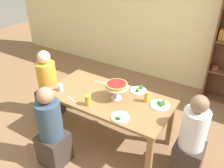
% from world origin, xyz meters
% --- Properties ---
extents(ground_plane, '(12.00, 12.00, 0.00)m').
position_xyz_m(ground_plane, '(0.00, 0.00, 0.00)').
color(ground_plane, '#846042').
extents(rear_partition, '(8.00, 0.12, 2.80)m').
position_xyz_m(rear_partition, '(0.00, 2.20, 1.40)').
color(rear_partition, beige).
rests_on(rear_partition, ground_plane).
extents(dining_table, '(1.72, 0.85, 0.74)m').
position_xyz_m(dining_table, '(0.00, 0.00, 0.65)').
color(dining_table, olive).
rests_on(dining_table, ground_plane).
extents(diner_head_east, '(0.34, 0.34, 1.15)m').
position_xyz_m(diner_head_east, '(1.16, 0.01, 0.49)').
color(diner_head_east, '#382D28').
rests_on(diner_head_east, ground_plane).
extents(diner_near_left, '(0.34, 0.34, 1.15)m').
position_xyz_m(diner_near_left, '(-0.37, -0.74, 0.49)').
color(diner_near_left, '#382D28').
rests_on(diner_near_left, ground_plane).
extents(diner_head_west, '(0.34, 0.34, 1.15)m').
position_xyz_m(diner_head_west, '(-1.16, 0.01, 0.49)').
color(diner_head_west, '#382D28').
rests_on(diner_head_west, ground_plane).
extents(deep_dish_pizza_stand, '(0.32, 0.32, 0.23)m').
position_xyz_m(deep_dish_pizza_stand, '(0.11, 0.03, 0.93)').
color(deep_dish_pizza_stand, silver).
rests_on(deep_dish_pizza_stand, dining_table).
extents(salad_plate_near_diner, '(0.23, 0.23, 0.06)m').
position_xyz_m(salad_plate_near_diner, '(0.36, -0.31, 0.75)').
color(salad_plate_near_diner, white).
rests_on(salad_plate_near_diner, dining_table).
extents(salad_plate_far_diner, '(0.23, 0.23, 0.07)m').
position_xyz_m(salad_plate_far_diner, '(0.29, 0.35, 0.76)').
color(salad_plate_far_diner, white).
rests_on(salad_plate_far_diner, dining_table).
extents(salad_plate_spare, '(0.25, 0.25, 0.07)m').
position_xyz_m(salad_plate_spare, '(0.68, 0.18, 0.76)').
color(salad_plate_spare, white).
rests_on(salad_plate_spare, dining_table).
extents(beer_glass_amber_tall, '(0.07, 0.07, 0.15)m').
position_xyz_m(beer_glass_amber_tall, '(0.49, 0.17, 0.81)').
color(beer_glass_amber_tall, gold).
rests_on(beer_glass_amber_tall, dining_table).
extents(beer_glass_amber_short, '(0.08, 0.08, 0.14)m').
position_xyz_m(beer_glass_amber_short, '(-0.12, -0.29, 0.81)').
color(beer_glass_amber_short, gold).
rests_on(beer_glass_amber_short, dining_table).
extents(water_glass_clear_near, '(0.07, 0.07, 0.10)m').
position_xyz_m(water_glass_clear_near, '(-0.66, -0.22, 0.79)').
color(water_glass_clear_near, white).
rests_on(water_glass_clear_near, dining_table).
extents(cutlery_fork_near, '(0.18, 0.07, 0.00)m').
position_xyz_m(cutlery_fork_near, '(-0.38, -0.31, 0.74)').
color(cutlery_fork_near, silver).
rests_on(cutlery_fork_near, dining_table).
extents(cutlery_knife_near, '(0.18, 0.05, 0.00)m').
position_xyz_m(cutlery_knife_near, '(-0.77, -0.30, 0.74)').
color(cutlery_knife_near, silver).
rests_on(cutlery_knife_near, dining_table).
extents(cutlery_fork_far, '(0.18, 0.05, 0.00)m').
position_xyz_m(cutlery_fork_far, '(-0.31, 0.26, 0.74)').
color(cutlery_fork_far, silver).
rests_on(cutlery_fork_far, dining_table).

